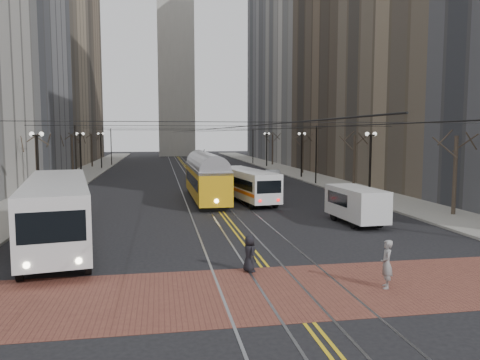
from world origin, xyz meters
name	(u,v)px	position (x,y,z in m)	size (l,w,h in m)	color
ground	(260,261)	(0.00, 0.00, 0.00)	(260.00, 260.00, 0.00)	black
sidewalk_left	(80,176)	(-15.00, 45.00, 0.07)	(5.00, 140.00, 0.15)	gray
sidewalk_right	(296,173)	(15.00, 45.00, 0.07)	(5.00, 140.00, 0.15)	gray
crosswalk_band	(283,290)	(0.00, -4.00, 0.01)	(25.00, 6.00, 0.01)	brown
streetcar_rails	(192,175)	(0.00, 45.00, 0.00)	(4.80, 130.00, 0.02)	gray
centre_lines	(192,175)	(0.00, 45.00, 0.01)	(0.42, 130.00, 0.01)	gold
building_left_midfar	(18,12)	(-27.50, 66.00, 26.00)	(20.00, 20.00, 52.00)	gray
building_left_far	(57,66)	(-25.50, 86.00, 20.00)	(16.00, 20.00, 40.00)	brown
building_right_mid	(364,57)	(25.50, 46.00, 17.00)	(16.00, 20.00, 34.00)	brown
building_right_midfar	(329,25)	(27.50, 66.00, 26.00)	(20.00, 20.00, 52.00)	#B1ADA6
building_right_far	(290,71)	(25.50, 86.00, 20.00)	(16.00, 20.00, 40.00)	slate
clock_tower	(175,13)	(0.00, 102.00, 35.96)	(12.00, 12.00, 66.00)	#B2AFA5
lamp_posts	(202,162)	(0.00, 28.75, 2.80)	(27.60, 57.20, 5.60)	black
street_trees	(197,158)	(0.00, 35.25, 2.80)	(31.68, 53.28, 5.60)	#382D23
trolley_wires	(198,150)	(0.00, 34.83, 3.77)	(25.96, 120.00, 6.60)	black
transit_bus	(57,213)	(-9.60, 4.61, 1.71)	(2.84, 13.66, 3.41)	silver
streetcar	(206,182)	(-0.50, 19.76, 1.59)	(2.51, 13.51, 3.19)	gold
rear_bus	(247,186)	(2.82, 18.39, 1.35)	(2.25, 10.36, 2.70)	white
cargo_van	(356,206)	(7.86, 7.53, 1.16)	(2.02, 5.25, 2.32)	silver
sedan_grey	(237,178)	(4.00, 30.93, 0.86)	(2.02, 5.02, 1.71)	#45494D
sedan_silver	(273,177)	(8.48, 32.29, 0.77)	(1.62, 4.65, 1.53)	#B6B9BE
pedestrian_a	(249,254)	(-0.80, -1.50, 0.78)	(0.75, 0.49, 1.53)	black
pedestrian_b	(387,264)	(3.85, -4.37, 0.92)	(0.66, 0.43, 1.81)	gray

